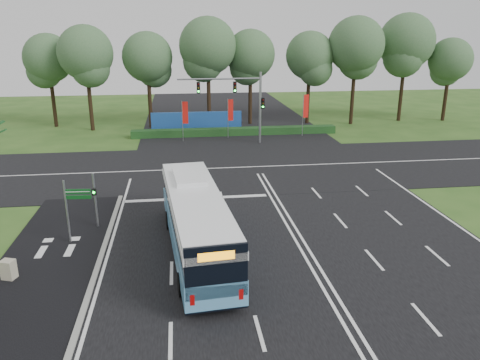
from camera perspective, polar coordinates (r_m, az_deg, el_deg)
ground at (r=27.60m, az=5.62°, el=-5.39°), size 120.00×120.00×0.00m
road_main at (r=27.59m, az=5.62°, el=-5.35°), size 20.00×120.00×0.04m
road_cross at (r=38.69m, az=1.65°, el=1.59°), size 120.00×14.00×0.05m
bike_path at (r=25.07m, az=-22.08°, el=-9.12°), size 5.00×18.00×0.06m
kerb_strip at (r=24.55m, az=-16.61°, el=-9.03°), size 0.25×18.00×0.12m
city_bus at (r=23.46m, az=-5.36°, el=-5.09°), size 3.53×12.17×3.44m
pedestrian_signal at (r=27.62m, az=-17.25°, el=-2.19°), size 0.29×0.41×3.23m
street_sign at (r=25.81m, az=-19.75°, el=-2.72°), size 1.37×0.19×3.51m
utility_cabinet at (r=23.96m, az=-26.38°, el=-9.80°), size 0.70×0.64×0.96m
banner_flag_left at (r=47.61m, az=-6.78°, el=7.88°), size 0.61×0.10×4.14m
banner_flag_mid at (r=48.84m, az=-1.24°, el=8.25°), size 0.60×0.20×4.14m
banner_flag_right at (r=50.13m, az=7.94°, el=8.60°), size 0.65×0.23×4.52m
traffic_light_gantry at (r=46.00m, az=0.26°, el=10.11°), size 8.41×0.28×7.00m
hedge at (r=50.61m, az=-0.60°, el=5.92°), size 22.00×1.20×0.80m
blue_hoarding at (r=52.61m, az=-5.30°, el=7.08°), size 10.00×0.30×2.20m
eucalyptus_row at (r=55.61m, az=2.79°, el=15.45°), size 52.53×8.94×12.84m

